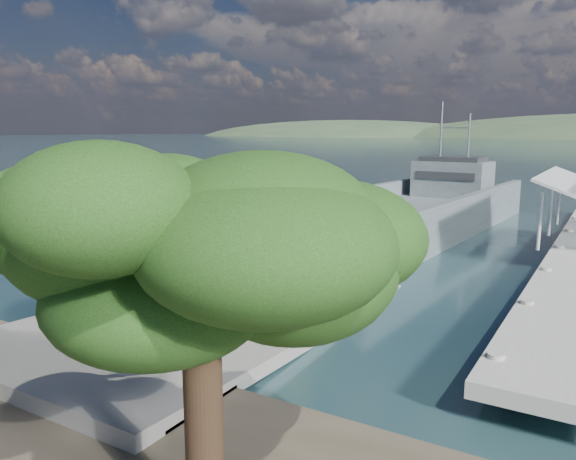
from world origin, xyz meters
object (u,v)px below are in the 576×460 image
object	(u,v)px
landing_craft	(403,222)
soldier	(166,278)
military_truck	(299,255)
overhang_tree	(191,218)

from	to	relation	value
landing_craft	soldier	world-z (taller)	landing_craft
military_truck	landing_craft	bearing A→B (deg)	86.21
military_truck	soldier	xyz separation A→B (m)	(-5.12, -2.98, -1.03)
military_truck	overhang_tree	xyz separation A→B (m)	(5.48, -13.50, 3.94)
soldier	overhang_tree	bearing A→B (deg)	-52.04
landing_craft	overhang_tree	distance (m)	34.41
landing_craft	military_truck	world-z (taller)	landing_craft
military_truck	overhang_tree	size ratio (longest dim) A/B	0.96
military_truck	soldier	distance (m)	6.01
military_truck	overhang_tree	world-z (taller)	overhang_tree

